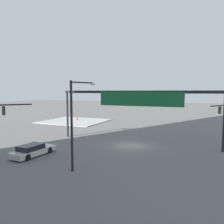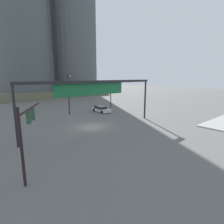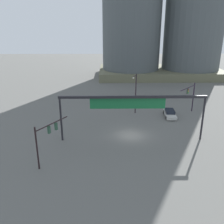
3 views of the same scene
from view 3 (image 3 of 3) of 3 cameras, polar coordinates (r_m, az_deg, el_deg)
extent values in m
plane|color=#5B5B57|center=(38.51, 4.33, -5.34)|extent=(216.41, 216.41, 0.00)
cylinder|color=black|center=(30.10, -16.89, -8.05)|extent=(0.19, 0.19, 5.40)
cylinder|color=black|center=(30.94, -13.63, -2.59)|extent=(2.96, 4.79, 0.14)
cube|color=#294B37|center=(30.77, -14.31, -3.99)|extent=(0.39, 0.41, 0.95)
cylinder|color=red|center=(30.76, -14.57, -3.42)|extent=(0.15, 0.20, 0.20)
cylinder|color=orange|center=(30.87, -14.53, -3.93)|extent=(0.15, 0.20, 0.20)
cylinder|color=green|center=(30.99, -14.48, -4.44)|extent=(0.15, 0.20, 0.20)
cube|color=#294B37|center=(31.57, -12.78, -3.23)|extent=(0.39, 0.41, 0.95)
cylinder|color=red|center=(31.56, -13.03, -2.68)|extent=(0.15, 0.20, 0.20)
cylinder|color=orange|center=(31.68, -12.99, -3.18)|extent=(0.15, 0.20, 0.20)
cylinder|color=green|center=(31.79, -12.95, -3.68)|extent=(0.15, 0.20, 0.20)
cylinder|color=black|center=(50.33, 18.21, 3.25)|extent=(0.20, 0.20, 5.69)
cylinder|color=black|center=(47.19, 17.13, 5.35)|extent=(3.91, 4.32, 0.15)
cube|color=#324433|center=(47.30, 17.03, 4.64)|extent=(0.41, 0.41, 0.95)
cylinder|color=red|center=(47.17, 17.25, 4.95)|extent=(0.18, 0.19, 0.20)
cylinder|color=orange|center=(47.24, 17.21, 4.59)|extent=(0.18, 0.19, 0.20)
cylinder|color=green|center=(47.32, 17.17, 4.24)|extent=(0.18, 0.19, 0.20)
cylinder|color=black|center=(46.87, 5.48, 4.19)|extent=(0.20, 0.20, 7.57)
cylinder|color=black|center=(44.85, 5.30, 8.27)|extent=(0.87, 2.37, 0.12)
ellipsoid|color=silver|center=(43.70, 4.96, 7.84)|extent=(0.47, 0.66, 0.20)
cylinder|color=black|center=(36.34, -11.65, -1.79)|extent=(0.28, 0.28, 6.41)
cylinder|color=black|center=(38.21, 20.16, -1.55)|extent=(0.28, 0.28, 6.41)
cube|color=black|center=(34.76, 4.82, 3.46)|extent=(20.91, 0.35, 0.35)
cube|color=#186537|center=(35.15, 3.64, 2.21)|extent=(10.76, 0.08, 1.83)
cube|color=#606048|center=(83.20, 10.94, 8.97)|extent=(38.98, 19.83, 2.43)
cube|color=#B9B7B0|center=(47.00, 13.19, -0.51)|extent=(2.14, 4.95, 0.55)
cube|color=black|center=(47.09, 13.18, 0.21)|extent=(1.76, 2.62, 0.50)
cylinder|color=black|center=(45.82, 14.53, -1.31)|extent=(0.26, 0.65, 0.64)
cylinder|color=black|center=(45.51, 12.44, -1.28)|extent=(0.26, 0.65, 0.64)
cylinder|color=black|center=(48.58, 13.87, -0.04)|extent=(0.26, 0.65, 0.64)
cylinder|color=black|center=(48.29, 11.90, 0.00)|extent=(0.26, 0.65, 0.64)
camera|label=1|loc=(61.32, -5.86, 10.67)|focal=35.87mm
camera|label=2|loc=(19.58, -35.69, -11.95)|focal=28.77mm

